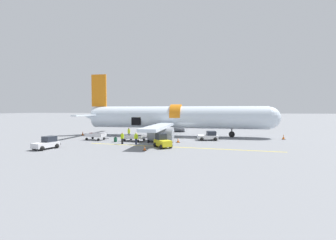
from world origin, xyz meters
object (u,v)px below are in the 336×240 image
at_px(airplane, 174,118).
at_px(ground_crew_supervisor, 154,134).
at_px(ground_crew_marshal, 148,137).
at_px(baggage_tug_mid, 47,144).
at_px(ground_crew_loader_a, 136,138).
at_px(ground_crew_loader_b, 129,133).
at_px(baggage_cart_queued, 96,136).
at_px(baggage_tug_lead, 162,142).
at_px(suitcase_on_tarmac_upright, 115,140).
at_px(baggage_cart_loading, 135,138).
at_px(ground_crew_helper, 165,133).
at_px(ground_crew_driver, 122,138).
at_px(baggage_tug_rear, 209,136).

xyz_separation_m(airplane, ground_crew_supervisor, (-2.22, -5.41, -2.40)).
bearing_deg(ground_crew_supervisor, ground_crew_marshal, -91.25).
distance_m(airplane, baggage_tug_mid, 20.60).
relative_size(ground_crew_loader_a, ground_crew_loader_b, 0.93).
height_order(airplane, baggage_cart_queued, airplane).
distance_m(baggage_tug_lead, baggage_cart_queued, 12.58).
relative_size(ground_crew_marshal, suitcase_on_tarmac_upright, 2.17).
xyz_separation_m(airplane, ground_crew_marshal, (-2.29, -8.67, -2.37)).
bearing_deg(airplane, ground_crew_marshal, -104.79).
bearing_deg(ground_crew_loader_b, baggage_tug_mid, -119.95).
xyz_separation_m(ground_crew_loader_b, ground_crew_marshal, (4.38, -3.86, -0.05)).
bearing_deg(airplane, ground_crew_loader_b, -144.17).
relative_size(airplane, baggage_cart_loading, 8.14).
distance_m(ground_crew_supervisor, ground_crew_marshal, 3.26).
relative_size(ground_crew_loader_a, ground_crew_helper, 0.89).
bearing_deg(ground_crew_driver, suitcase_on_tarmac_upright, 135.86).
bearing_deg(ground_crew_helper, baggage_tug_mid, -138.18).
xyz_separation_m(baggage_tug_lead, ground_crew_loader_a, (-4.00, 1.70, 0.14)).
height_order(airplane, ground_crew_loader_b, airplane).
bearing_deg(ground_crew_loader_a, airplane, 71.48).
bearing_deg(baggage_tug_mid, ground_crew_helper, 41.82).
distance_m(baggage_cart_loading, ground_crew_supervisor, 3.31).
bearing_deg(baggage_cart_queued, baggage_tug_rear, 9.86).
relative_size(baggage_cart_loading, ground_crew_supervisor, 2.68).
xyz_separation_m(baggage_tug_lead, baggage_tug_rear, (5.70, 7.82, -0.10)).
distance_m(baggage_cart_loading, ground_crew_loader_b, 3.38).
distance_m(baggage_tug_mid, baggage_cart_loading, 11.66).
bearing_deg(baggage_tug_lead, ground_crew_supervisor, 111.72).
height_order(baggage_tug_lead, baggage_tug_rear, baggage_tug_lead).
bearing_deg(suitcase_on_tarmac_upright, ground_crew_driver, -44.14).
bearing_deg(ground_crew_supervisor, baggage_tug_lead, -68.28).
relative_size(baggage_tug_mid, ground_crew_loader_b, 1.83).
bearing_deg(baggage_tug_rear, baggage_tug_mid, -149.27).
distance_m(baggage_cart_queued, ground_crew_driver, 6.42).
height_order(baggage_tug_rear, ground_crew_loader_b, ground_crew_loader_b).
height_order(ground_crew_marshal, suitcase_on_tarmac_upright, ground_crew_marshal).
relative_size(baggage_cart_queued, ground_crew_supervisor, 2.56).
bearing_deg(ground_crew_supervisor, baggage_tug_rear, 6.99).
relative_size(airplane, ground_crew_loader_b, 19.78).
bearing_deg(ground_crew_marshal, airplane, 75.21).
relative_size(ground_crew_loader_a, ground_crew_supervisor, 1.02).
bearing_deg(ground_crew_supervisor, baggage_cart_loading, -139.58).
bearing_deg(baggage_tug_mid, airplane, 50.55).
height_order(ground_crew_driver, ground_crew_supervisor, same).
relative_size(baggage_tug_lead, ground_crew_marshal, 1.72).
height_order(baggage_cart_queued, ground_crew_helper, ground_crew_helper).
bearing_deg(ground_crew_marshal, ground_crew_driver, -150.92).
bearing_deg(baggage_tug_rear, baggage_tug_lead, -126.11).
bearing_deg(airplane, ground_crew_helper, -98.13).
bearing_deg(ground_crew_marshal, baggage_tug_rear, 26.84).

